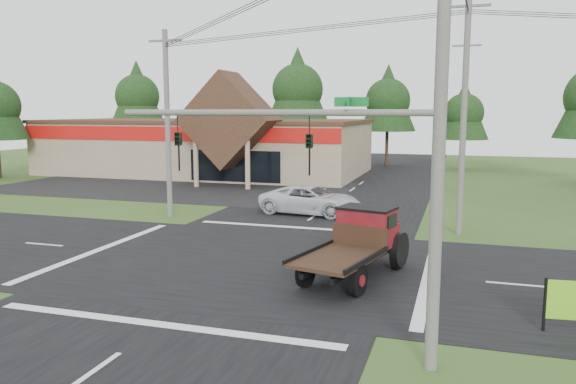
% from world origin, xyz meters
% --- Properties ---
extents(ground, '(120.00, 120.00, 0.00)m').
position_xyz_m(ground, '(0.00, 0.00, 0.00)').
color(ground, '#2A4719').
rests_on(ground, ground).
extents(road_ns, '(12.00, 120.00, 0.02)m').
position_xyz_m(road_ns, '(0.00, 0.00, 0.01)').
color(road_ns, black).
rests_on(road_ns, ground).
extents(road_ew, '(120.00, 12.00, 0.02)m').
position_xyz_m(road_ew, '(0.00, 0.00, 0.01)').
color(road_ew, black).
rests_on(road_ew, ground).
extents(parking_apron, '(28.00, 14.00, 0.02)m').
position_xyz_m(parking_apron, '(-14.00, 19.00, 0.01)').
color(parking_apron, black).
rests_on(parking_apron, ground).
extents(cvs_building, '(30.40, 18.20, 9.19)m').
position_xyz_m(cvs_building, '(-15.70, 29.57, 2.78)').
color(cvs_building, gray).
rests_on(cvs_building, ground).
extents(traffic_signal_mast, '(8.12, 0.24, 7.00)m').
position_xyz_m(traffic_signal_mast, '(5.82, -7.50, 4.43)').
color(traffic_signal_mast, '#595651').
rests_on(traffic_signal_mast, ground).
extents(utility_pole_nr, '(2.00, 0.30, 11.00)m').
position_xyz_m(utility_pole_nr, '(7.50, -7.50, 5.64)').
color(utility_pole_nr, '#595651').
rests_on(utility_pole_nr, ground).
extents(utility_pole_nw, '(2.00, 0.30, 10.50)m').
position_xyz_m(utility_pole_nw, '(-8.00, 8.00, 5.39)').
color(utility_pole_nw, '#595651').
rests_on(utility_pole_nw, ground).
extents(utility_pole_ne, '(2.00, 0.30, 11.50)m').
position_xyz_m(utility_pole_ne, '(8.00, 8.00, 5.89)').
color(utility_pole_ne, '#595651').
rests_on(utility_pole_ne, ground).
extents(utility_pole_n, '(2.00, 0.30, 11.20)m').
position_xyz_m(utility_pole_n, '(8.00, 22.00, 5.74)').
color(utility_pole_n, '#595651').
rests_on(utility_pole_n, ground).
extents(tree_row_a, '(6.72, 6.72, 12.12)m').
position_xyz_m(tree_row_a, '(-30.00, 40.00, 8.05)').
color(tree_row_a, '#332316').
rests_on(tree_row_a, ground).
extents(tree_row_b, '(5.60, 5.60, 10.10)m').
position_xyz_m(tree_row_b, '(-20.00, 42.00, 6.70)').
color(tree_row_b, '#332316').
rests_on(tree_row_b, ground).
extents(tree_row_c, '(7.28, 7.28, 13.13)m').
position_xyz_m(tree_row_c, '(-10.00, 41.00, 8.72)').
color(tree_row_c, '#332316').
rests_on(tree_row_c, ground).
extents(tree_row_d, '(6.16, 6.16, 11.11)m').
position_xyz_m(tree_row_d, '(0.00, 42.00, 7.38)').
color(tree_row_d, '#332316').
rests_on(tree_row_d, ground).
extents(tree_row_e, '(5.04, 5.04, 9.09)m').
position_xyz_m(tree_row_e, '(8.00, 40.00, 6.03)').
color(tree_row_e, '#332316').
rests_on(tree_row_e, ground).
extents(antique_flatbed_truck, '(3.66, 6.37, 2.51)m').
position_xyz_m(antique_flatbed_truck, '(4.39, -0.91, 1.25)').
color(antique_flatbed_truck, '#580C12').
rests_on(antique_flatbed_truck, ground).
extents(white_pickup, '(6.33, 3.53, 1.67)m').
position_xyz_m(white_pickup, '(-0.40, 11.09, 0.84)').
color(white_pickup, silver).
rests_on(white_pickup, ground).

